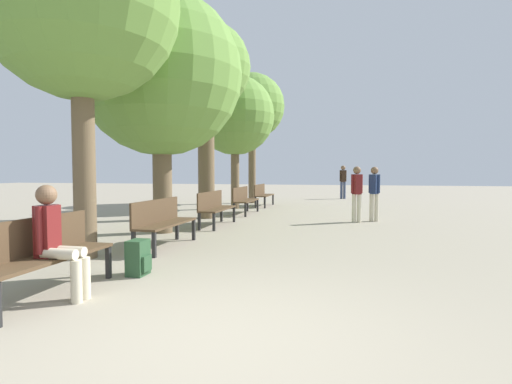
# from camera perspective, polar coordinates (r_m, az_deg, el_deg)

# --- Properties ---
(ground_plane) EXTENTS (80.00, 80.00, 0.00)m
(ground_plane) POSITION_cam_1_polar(r_m,az_deg,el_deg) (3.68, -7.20, -20.14)
(ground_plane) COLOR gray
(bench_row_0) EXTENTS (0.47, 1.85, 0.91)m
(bench_row_0) POSITION_cam_1_polar(r_m,az_deg,el_deg) (5.23, -28.36, -7.34)
(bench_row_0) COLOR #4C3823
(bench_row_0) RESTS_ON ground_plane
(bench_row_1) EXTENTS (0.47, 1.85, 0.91)m
(bench_row_1) POSITION_cam_1_polar(r_m,az_deg,el_deg) (7.77, -13.27, -3.79)
(bench_row_1) COLOR #4C3823
(bench_row_1) RESTS_ON ground_plane
(bench_row_2) EXTENTS (0.47, 1.85, 0.91)m
(bench_row_2) POSITION_cam_1_polar(r_m,az_deg,el_deg) (10.60, -5.95, -1.95)
(bench_row_2) COLOR #4C3823
(bench_row_2) RESTS_ON ground_plane
(bench_row_3) EXTENTS (0.47, 1.85, 0.91)m
(bench_row_3) POSITION_cam_1_polar(r_m,az_deg,el_deg) (13.53, -1.76, -0.87)
(bench_row_3) COLOR #4C3823
(bench_row_3) RESTS_ON ground_plane
(bench_row_4) EXTENTS (0.47, 1.85, 0.91)m
(bench_row_4) POSITION_cam_1_polar(r_m,az_deg,el_deg) (16.51, 0.93, -0.18)
(bench_row_4) COLOR #4C3823
(bench_row_4) RESTS_ON ground_plane
(tree_row_0) EXTENTS (3.19, 3.19, 5.80)m
(tree_row_0) POSITION_cam_1_polar(r_m,az_deg,el_deg) (7.67, -23.78, 23.54)
(tree_row_0) COLOR brown
(tree_row_0) RESTS_ON ground_plane
(tree_row_1) EXTENTS (3.76, 3.76, 5.57)m
(tree_row_1) POSITION_cam_1_polar(r_m,az_deg,el_deg) (9.87, -13.40, 15.91)
(tree_row_1) COLOR brown
(tree_row_1) RESTS_ON ground_plane
(tree_row_2) EXTENTS (2.74, 2.74, 5.99)m
(tree_row_2) POSITION_cam_1_polar(r_m,az_deg,el_deg) (12.76, -7.20, 16.79)
(tree_row_2) COLOR brown
(tree_row_2) RESTS_ON ground_plane
(tree_row_3) EXTENTS (3.05, 3.05, 5.13)m
(tree_row_3) POSITION_cam_1_polar(r_m,az_deg,el_deg) (15.62, -3.04, 10.82)
(tree_row_3) COLOR brown
(tree_row_3) RESTS_ON ground_plane
(tree_row_4) EXTENTS (2.95, 2.95, 5.88)m
(tree_row_4) POSITION_cam_1_polar(r_m,az_deg,el_deg) (18.46, -0.57, 12.06)
(tree_row_4) COLOR brown
(tree_row_4) RESTS_ON ground_plane
(person_seated) EXTENTS (0.59, 0.33, 1.29)m
(person_seated) POSITION_cam_1_polar(r_m,az_deg,el_deg) (5.03, -26.61, -5.92)
(person_seated) COLOR beige
(person_seated) RESTS_ON ground_plane
(backpack) EXTENTS (0.27, 0.31, 0.49)m
(backpack) POSITION_cam_1_polar(r_m,az_deg,el_deg) (5.84, -16.46, -9.01)
(backpack) COLOR #284C2D
(backpack) RESTS_ON ground_plane
(pedestrian_near) EXTENTS (0.32, 0.28, 1.58)m
(pedestrian_near) POSITION_cam_1_polar(r_m,az_deg,el_deg) (11.59, 14.20, 0.22)
(pedestrian_near) COLOR beige
(pedestrian_near) RESTS_ON ground_plane
(pedestrian_mid) EXTENTS (0.32, 0.28, 1.58)m
(pedestrian_mid) POSITION_cam_1_polar(r_m,az_deg,el_deg) (11.96, 16.54, 0.25)
(pedestrian_mid) COLOR beige
(pedestrian_mid) RESTS_ON ground_plane
(pedestrian_far) EXTENTS (0.36, 0.28, 1.75)m
(pedestrian_far) POSITION_cam_1_polar(r_m,az_deg,el_deg) (21.47, 12.33, 1.72)
(pedestrian_far) COLOR #384260
(pedestrian_far) RESTS_ON ground_plane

